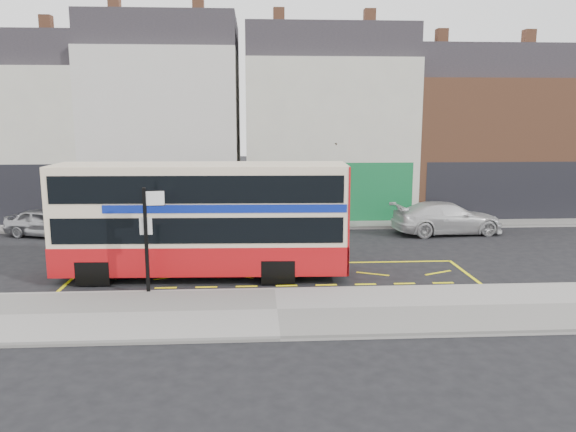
{
  "coord_description": "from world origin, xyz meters",
  "views": [
    {
      "loc": [
        -0.61,
        -17.64,
        5.65
      ],
      "look_at": [
        0.57,
        2.0,
        2.08
      ],
      "focal_mm": 35.0,
      "sensor_mm": 36.0,
      "label": 1
    }
  ],
  "objects": [
    {
      "name": "terrace_right",
      "position": [
        12.5,
        14.99,
        4.57
      ],
      "size": [
        9.0,
        8.01,
        10.3
      ],
      "color": "brown",
      "rests_on": "ground"
    },
    {
      "name": "far_pavement",
      "position": [
        0.0,
        11.0,
        0.07
      ],
      "size": [
        50.0,
        3.0,
        0.15
      ],
      "primitive_type": "cube",
      "color": "gray",
      "rests_on": "ground"
    },
    {
      "name": "terrace_green_shop",
      "position": [
        3.5,
        14.99,
        5.07
      ],
      "size": [
        9.0,
        8.01,
        11.3
      ],
      "color": "beige",
      "rests_on": "ground"
    },
    {
      "name": "kerb",
      "position": [
        0.0,
        -0.38,
        0.07
      ],
      "size": [
        40.0,
        0.15,
        0.15
      ],
      "primitive_type": "cube",
      "color": "gray",
      "rests_on": "ground"
    },
    {
      "name": "car_silver",
      "position": [
        -10.37,
        8.77,
        0.66
      ],
      "size": [
        4.17,
        2.66,
        1.32
      ],
      "primitive_type": "imported",
      "rotation": [
        0.0,
        0.0,
        1.26
      ],
      "color": "#A2A3A7",
      "rests_on": "ground"
    },
    {
      "name": "ground",
      "position": [
        0.0,
        0.0,
        0.0
      ],
      "size": [
        120.0,
        120.0,
        0.0
      ],
      "primitive_type": "plane",
      "color": "black",
      "rests_on": "ground"
    },
    {
      "name": "road_markings",
      "position": [
        0.0,
        1.6,
        0.01
      ],
      "size": [
        14.0,
        3.4,
        0.01
      ],
      "primitive_type": null,
      "color": "#FFF60D",
      "rests_on": "ground"
    },
    {
      "name": "car_white",
      "position": [
        8.6,
        8.27,
        0.76
      ],
      "size": [
        5.42,
        2.59,
        1.52
      ],
      "primitive_type": "imported",
      "rotation": [
        0.0,
        0.0,
        1.66
      ],
      "color": "silver",
      "rests_on": "ground"
    },
    {
      "name": "car_grey",
      "position": [
        -0.9,
        8.5,
        0.74
      ],
      "size": [
        4.78,
        2.79,
        1.49
      ],
      "primitive_type": "imported",
      "rotation": [
        0.0,
        0.0,
        1.86
      ],
      "color": "#414549",
      "rests_on": "ground"
    },
    {
      "name": "street_tree_right",
      "position": [
        3.78,
        11.9,
        3.69
      ],
      "size": [
        2.51,
        2.51,
        5.42
      ],
      "color": "black",
      "rests_on": "ground"
    },
    {
      "name": "bus_stop_post",
      "position": [
        -3.93,
        -0.39,
        2.11
      ],
      "size": [
        0.82,
        0.15,
        3.29
      ],
      "rotation": [
        0.0,
        0.0,
        0.08
      ],
      "color": "black",
      "rests_on": "pavement"
    },
    {
      "name": "double_decker_bus",
      "position": [
        -2.4,
        1.6,
        2.1
      ],
      "size": [
        10.07,
        2.66,
        3.99
      ],
      "rotation": [
        0.0,
        0.0,
        -0.04
      ],
      "color": "beige",
      "rests_on": "ground"
    },
    {
      "name": "terrace_far_left",
      "position": [
        -13.5,
        14.99,
        4.82
      ],
      "size": [
        8.0,
        8.01,
        10.8
      ],
      "color": "beige",
      "rests_on": "ground"
    },
    {
      "name": "terrace_left",
      "position": [
        -5.5,
        14.99,
        5.32
      ],
      "size": [
        8.0,
        8.01,
        11.8
      ],
      "color": "silver",
      "rests_on": "ground"
    },
    {
      "name": "pavement",
      "position": [
        0.0,
        -2.3,
        0.07
      ],
      "size": [
        40.0,
        4.0,
        0.15
      ],
      "primitive_type": "cube",
      "color": "gray",
      "rests_on": "ground"
    }
  ]
}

